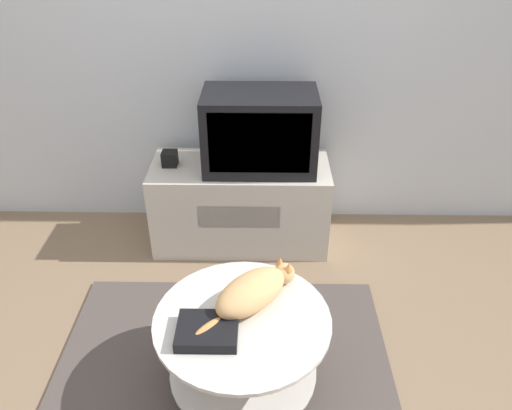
{
  "coord_description": "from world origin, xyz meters",
  "views": [
    {
      "loc": [
        0.17,
        -1.43,
        1.9
      ],
      "look_at": [
        0.14,
        0.63,
        0.59
      ],
      "focal_mm": 35.0,
      "sensor_mm": 36.0,
      "label": 1
    }
  ],
  "objects_px": {
    "speaker": "(170,158)",
    "dvd_box": "(207,331)",
    "cat": "(253,291)",
    "tv": "(260,131)"
  },
  "relations": [
    {
      "from": "tv",
      "to": "speaker",
      "type": "height_order",
      "value": "tv"
    },
    {
      "from": "dvd_box",
      "to": "cat",
      "type": "height_order",
      "value": "cat"
    },
    {
      "from": "speaker",
      "to": "cat",
      "type": "height_order",
      "value": "speaker"
    },
    {
      "from": "dvd_box",
      "to": "cat",
      "type": "distance_m",
      "value": 0.25
    },
    {
      "from": "dvd_box",
      "to": "speaker",
      "type": "bearing_deg",
      "value": 105.27
    },
    {
      "from": "cat",
      "to": "tv",
      "type": "bearing_deg",
      "value": 42.92
    },
    {
      "from": "speaker",
      "to": "dvd_box",
      "type": "bearing_deg",
      "value": -74.73
    },
    {
      "from": "cat",
      "to": "dvd_box",
      "type": "bearing_deg",
      "value": 179.86
    },
    {
      "from": "tv",
      "to": "speaker",
      "type": "xyz_separation_m",
      "value": [
        -0.52,
        0.0,
        -0.18
      ]
    },
    {
      "from": "tv",
      "to": "cat",
      "type": "distance_m",
      "value": 1.07
    }
  ]
}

